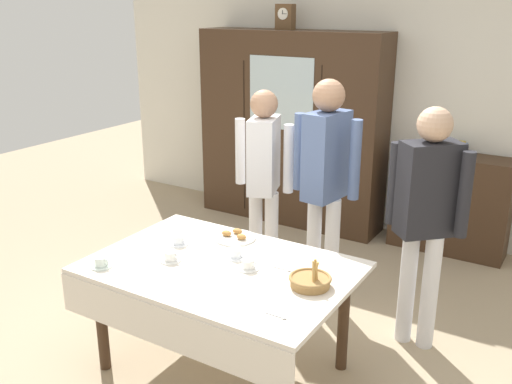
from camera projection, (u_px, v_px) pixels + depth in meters
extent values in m
plane|color=tan|center=(240.00, 352.00, 3.79)|extent=(12.00, 12.00, 0.00)
cube|color=silver|center=(388.00, 97.00, 5.50)|extent=(6.40, 0.10, 2.70)
cylinder|color=#3D2819|center=(101.00, 320.00, 3.52)|extent=(0.07, 0.07, 0.69)
cylinder|color=#3D2819|center=(181.00, 271.00, 4.16)|extent=(0.07, 0.07, 0.69)
cylinder|color=#3D2819|center=(343.00, 320.00, 3.52)|extent=(0.07, 0.07, 0.69)
cube|color=silver|center=(221.00, 267.00, 3.41)|extent=(1.56, 1.07, 0.03)
cube|color=silver|center=(164.00, 328.00, 3.02)|extent=(1.56, 0.01, 0.24)
cube|color=#3D2819|center=(291.00, 129.00, 5.83)|extent=(1.95, 0.45, 1.97)
cube|color=silver|center=(281.00, 94.00, 5.52)|extent=(0.70, 0.01, 0.71)
cube|color=black|center=(244.00, 138.00, 5.89)|extent=(0.01, 0.01, 1.57)
cube|color=black|center=(319.00, 148.00, 5.46)|extent=(0.01, 0.01, 1.57)
cube|color=brown|center=(285.00, 17.00, 5.52)|extent=(0.18, 0.10, 0.24)
cylinder|color=white|center=(283.00, 14.00, 5.47)|extent=(0.11, 0.01, 0.11)
cube|color=black|center=(282.00, 12.00, 5.46)|extent=(0.00, 0.00, 0.04)
cube|color=black|center=(284.00, 14.00, 5.45)|extent=(0.05, 0.00, 0.00)
cube|color=#3D2819|center=(450.00, 204.00, 5.22)|extent=(1.04, 0.35, 0.92)
cube|color=#664C7A|center=(456.00, 153.00, 5.07)|extent=(0.14, 0.21, 0.04)
cube|color=#3D754C|center=(456.00, 150.00, 5.06)|extent=(0.16, 0.21, 0.03)
cube|color=#2D5184|center=(457.00, 146.00, 5.05)|extent=(0.17, 0.22, 0.03)
cube|color=#B29333|center=(457.00, 143.00, 5.04)|extent=(0.12, 0.17, 0.02)
cylinder|color=white|center=(178.00, 244.00, 3.69)|extent=(0.13, 0.13, 0.01)
cylinder|color=white|center=(178.00, 239.00, 3.68)|extent=(0.08, 0.08, 0.05)
torus|color=white|center=(183.00, 240.00, 3.66)|extent=(0.04, 0.01, 0.04)
cylinder|color=#47230F|center=(178.00, 236.00, 3.68)|extent=(0.06, 0.06, 0.01)
cylinder|color=white|center=(236.00, 257.00, 3.50)|extent=(0.13, 0.13, 0.01)
cylinder|color=white|center=(236.00, 252.00, 3.49)|extent=(0.08, 0.08, 0.05)
torus|color=white|center=(241.00, 253.00, 3.47)|extent=(0.04, 0.01, 0.04)
cylinder|color=silver|center=(102.00, 266.00, 3.38)|extent=(0.13, 0.13, 0.01)
cylinder|color=silver|center=(101.00, 261.00, 3.37)|extent=(0.08, 0.08, 0.05)
torus|color=silver|center=(106.00, 262.00, 3.35)|extent=(0.04, 0.01, 0.04)
cylinder|color=#47230F|center=(101.00, 258.00, 3.36)|extent=(0.06, 0.06, 0.01)
cylinder|color=white|center=(248.00, 268.00, 3.35)|extent=(0.13, 0.13, 0.01)
cylinder|color=white|center=(248.00, 264.00, 3.34)|extent=(0.08, 0.08, 0.05)
torus|color=white|center=(253.00, 265.00, 3.32)|extent=(0.04, 0.01, 0.04)
cylinder|color=#47230F|center=(248.00, 260.00, 3.33)|extent=(0.06, 0.06, 0.01)
cylinder|color=white|center=(171.00, 260.00, 3.46)|extent=(0.13, 0.13, 0.01)
cylinder|color=white|center=(170.00, 256.00, 3.45)|extent=(0.08, 0.08, 0.05)
torus|color=white|center=(175.00, 257.00, 3.43)|extent=(0.04, 0.01, 0.04)
cylinder|color=#9E7542|center=(310.00, 282.00, 3.14)|extent=(0.22, 0.22, 0.05)
torus|color=#9E7542|center=(310.00, 278.00, 3.13)|extent=(0.24, 0.24, 0.02)
cylinder|color=tan|center=(314.00, 272.00, 3.09)|extent=(0.04, 0.05, 0.12)
cylinder|color=tan|center=(315.00, 271.00, 3.10)|extent=(0.04, 0.02, 0.12)
cylinder|color=tan|center=(316.00, 270.00, 3.12)|extent=(0.04, 0.04, 0.12)
cylinder|color=white|center=(235.00, 238.00, 3.78)|extent=(0.28, 0.28, 0.01)
ellipsoid|color=#BC7F3D|center=(241.00, 237.00, 3.74)|extent=(0.07, 0.05, 0.04)
ellipsoid|color=#BC7F3D|center=(237.00, 231.00, 3.83)|extent=(0.07, 0.05, 0.04)
ellipsoid|color=#BC7F3D|center=(227.00, 233.00, 3.79)|extent=(0.07, 0.05, 0.04)
cube|color=silver|center=(274.00, 315.00, 2.85)|extent=(0.10, 0.01, 0.00)
ellipsoid|color=silver|center=(284.00, 318.00, 2.82)|extent=(0.03, 0.02, 0.01)
cube|color=silver|center=(281.00, 269.00, 3.35)|extent=(0.10, 0.01, 0.00)
ellipsoid|color=silver|center=(289.00, 270.00, 3.33)|extent=(0.03, 0.02, 0.01)
cylinder|color=silver|center=(314.00, 248.00, 4.35)|extent=(0.11, 0.11, 0.85)
cylinder|color=silver|center=(332.00, 253.00, 4.28)|extent=(0.11, 0.11, 0.85)
cube|color=slate|center=(326.00, 156.00, 4.08)|extent=(0.25, 0.38, 0.64)
sphere|color=tan|center=(329.00, 95.00, 3.94)|extent=(0.23, 0.23, 0.23)
cylinder|color=slate|center=(299.00, 152.00, 4.19)|extent=(0.08, 0.08, 0.57)
cylinder|color=slate|center=(355.00, 160.00, 3.97)|extent=(0.08, 0.08, 0.57)
cylinder|color=silver|center=(407.00, 287.00, 3.81)|extent=(0.11, 0.11, 0.81)
cylinder|color=silver|center=(429.00, 292.00, 3.74)|extent=(0.11, 0.11, 0.81)
cube|color=#232328|center=(428.00, 189.00, 3.55)|extent=(0.40, 0.39, 0.60)
sphere|color=tan|center=(435.00, 124.00, 3.42)|extent=(0.22, 0.22, 0.22)
cylinder|color=#232328|center=(394.00, 184.00, 3.66)|extent=(0.08, 0.08, 0.54)
cylinder|color=#232328|center=(465.00, 195.00, 3.44)|extent=(0.08, 0.08, 0.54)
cylinder|color=silver|center=(256.00, 235.00, 4.69)|extent=(0.11, 0.11, 0.79)
cylinder|color=silver|center=(271.00, 238.00, 4.61)|extent=(0.11, 0.11, 0.79)
cube|color=silver|center=(264.00, 155.00, 4.43)|extent=(0.31, 0.41, 0.59)
sphere|color=tan|center=(264.00, 104.00, 4.30)|extent=(0.21, 0.21, 0.21)
cylinder|color=silver|center=(240.00, 151.00, 4.54)|extent=(0.08, 0.08, 0.53)
cylinder|color=silver|center=(289.00, 159.00, 4.32)|extent=(0.08, 0.08, 0.53)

